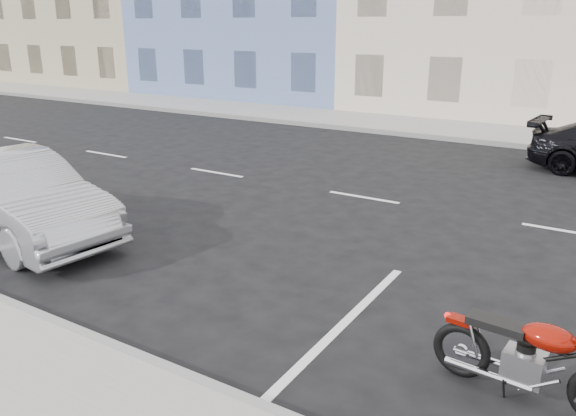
# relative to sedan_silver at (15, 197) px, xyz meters

# --- Properties ---
(ground) EXTENTS (120.00, 120.00, 0.00)m
(ground) POSITION_rel_sedan_silver_xyz_m (6.09, 5.29, -0.73)
(ground) COLOR black
(ground) RESTS_ON ground
(sidewalk_far) EXTENTS (80.00, 3.40, 0.15)m
(sidewalk_far) POSITION_rel_sedan_silver_xyz_m (1.09, 13.99, -0.65)
(sidewalk_far) COLOR gray
(sidewalk_far) RESTS_ON ground
(curb_far) EXTENTS (80.00, 0.12, 0.16)m
(curb_far) POSITION_rel_sedan_silver_xyz_m (1.09, 12.29, -0.65)
(curb_far) COLOR gray
(curb_far) RESTS_ON ground
(sedan_silver) EXTENTS (4.57, 2.11, 1.45)m
(sedan_silver) POSITION_rel_sedan_silver_xyz_m (0.00, 0.00, 0.00)
(sedan_silver) COLOR #979A9E
(sedan_silver) RESTS_ON ground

